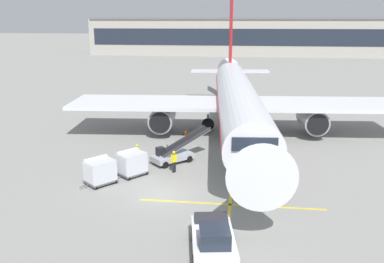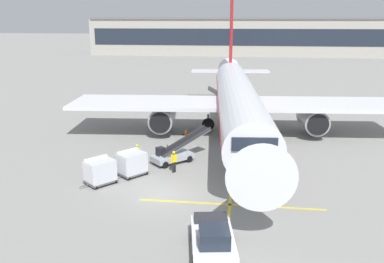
{
  "view_description": "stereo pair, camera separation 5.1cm",
  "coord_description": "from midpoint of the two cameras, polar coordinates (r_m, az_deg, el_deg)",
  "views": [
    {
      "loc": [
        5.22,
        -24.96,
        11.53
      ],
      "look_at": [
        1.34,
        5.74,
        2.95
      ],
      "focal_mm": 38.12,
      "sensor_mm": 36.0,
      "label": 1
    },
    {
      "loc": [
        5.27,
        -24.96,
        11.53
      ],
      "look_at": [
        1.34,
        5.74,
        2.95
      ],
      "focal_mm": 38.12,
      "sensor_mm": 36.0,
      "label": 2
    }
  ],
  "objects": [
    {
      "name": "belt_loader",
      "position": [
        33.86,
        -2.44,
        -2.98
      ],
      "size": [
        4.81,
        4.68,
        2.59
      ],
      "color": "#A3A8B2",
      "rests_on": "ground"
    },
    {
      "name": "baggage_cart_second",
      "position": [
        30.15,
        -12.83,
        -5.35
      ],
      "size": [
        2.51,
        2.61,
        1.91
      ],
      "color": "#515156",
      "rests_on": "ground"
    },
    {
      "name": "apron_guidance_line_stop_bar",
      "position": [
        26.71,
        5.42,
        -10.14
      ],
      "size": [
        12.0,
        0.2,
        0.01
      ],
      "color": "yellow",
      "rests_on": "ground"
    },
    {
      "name": "ground_crew_by_carts",
      "position": [
        33.41,
        -7.72,
        -3.02
      ],
      "size": [
        0.57,
        0.29,
        1.74
      ],
      "color": "#514C42",
      "rests_on": "ground"
    },
    {
      "name": "parked_airplane",
      "position": [
        41.94,
        6.27,
        4.56
      ],
      "size": [
        34.31,
        44.35,
        14.72
      ],
      "color": "silver",
      "rests_on": "ground"
    },
    {
      "name": "terminal_building",
      "position": [
        138.71,
        10.67,
        12.95
      ],
      "size": [
        116.27,
        15.61,
        12.06
      ],
      "color": "#A8A399",
      "rests_on": "ground"
    },
    {
      "name": "pushback_tug",
      "position": [
        21.17,
        2.93,
        -14.9
      ],
      "size": [
        2.75,
        4.67,
        1.83
      ],
      "color": "silver",
      "rests_on": "ground"
    },
    {
      "name": "apron_guidance_line_lead_in",
      "position": [
        42.02,
        6.11,
        -0.51
      ],
      "size": [
        0.2,
        110.0,
        0.01
      ],
      "color": "yellow",
      "rests_on": "ground"
    },
    {
      "name": "baggage_cart_lead",
      "position": [
        31.33,
        -8.51,
        -4.32
      ],
      "size": [
        2.51,
        2.61,
        1.91
      ],
      "color": "#515156",
      "rests_on": "ground"
    },
    {
      "name": "ground_crew_by_loader",
      "position": [
        31.54,
        -2.58,
        -4.03
      ],
      "size": [
        0.43,
        0.45,
        1.74
      ],
      "color": "black",
      "rests_on": "ground"
    },
    {
      "name": "ground_plane",
      "position": [
        27.99,
        -4.3,
        -8.87
      ],
      "size": [
        600.0,
        600.0,
        0.0
      ],
      "primitive_type": "plane",
      "color": "gray"
    },
    {
      "name": "safety_cone_engine_keepout",
      "position": [
        41.86,
        -0.92,
        -0.02
      ],
      "size": [
        0.6,
        0.6,
        0.68
      ],
      "color": "black",
      "rests_on": "ground"
    }
  ]
}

